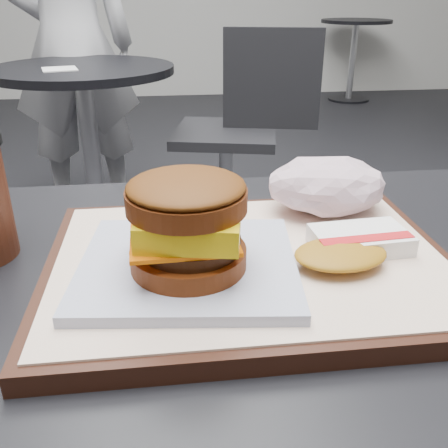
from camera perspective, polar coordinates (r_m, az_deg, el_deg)
customer_table at (r=0.57m, az=0.42°, el=-23.83°), size 0.80×0.60×0.77m
serving_tray at (r=0.48m, az=2.96°, el=-4.69°), size 0.38×0.28×0.02m
breakfast_sandwich at (r=0.42m, az=-4.12°, el=-1.14°), size 0.21×0.19×0.09m
hash_brown at (r=0.48m, az=14.37°, el=-2.46°), size 0.12×0.10×0.02m
crumpled_wrapper at (r=0.57m, az=11.71°, el=4.33°), size 0.13×0.10×0.06m
neighbor_table at (r=2.10m, az=-15.32°, el=11.60°), size 0.70×0.70×0.75m
napkin at (r=1.99m, az=-18.28°, el=16.47°), size 0.15×0.15×0.00m
neighbor_chair at (r=2.14m, az=2.05°, el=11.61°), size 0.64×0.50×0.88m
patron at (r=2.48m, az=-17.10°, el=19.06°), size 0.62×0.46×1.58m
bg_table_far at (r=5.23m, az=14.68°, el=19.62°), size 0.66×0.66×0.75m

